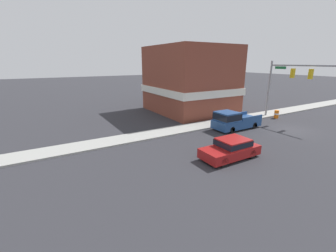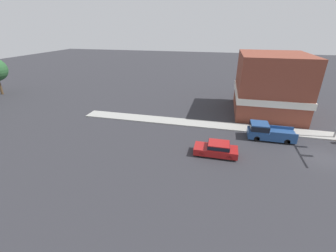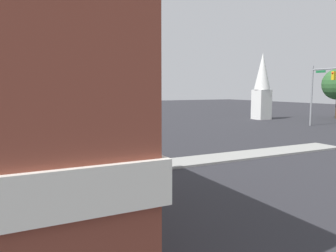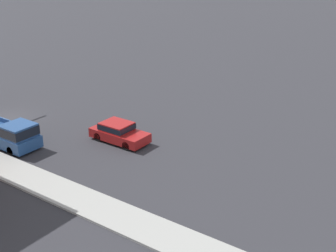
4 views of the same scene
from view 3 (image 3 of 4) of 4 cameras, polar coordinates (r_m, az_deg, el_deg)
The scene contains 3 objects.
far_signal_assembly at distance 45.39m, azimuth 26.16°, elevation 6.89°, with size 8.04×0.49×7.80m.
car_lead at distance 26.71m, azimuth -15.82°, elevation -2.54°, with size 1.94×4.44×1.44m.
church_steeple at distance 54.24m, azimuth 16.06°, elevation 6.91°, with size 2.51×2.51×10.46m.
Camera 3 is at (23.98, 5.69, 4.83)m, focal length 35.00 mm.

